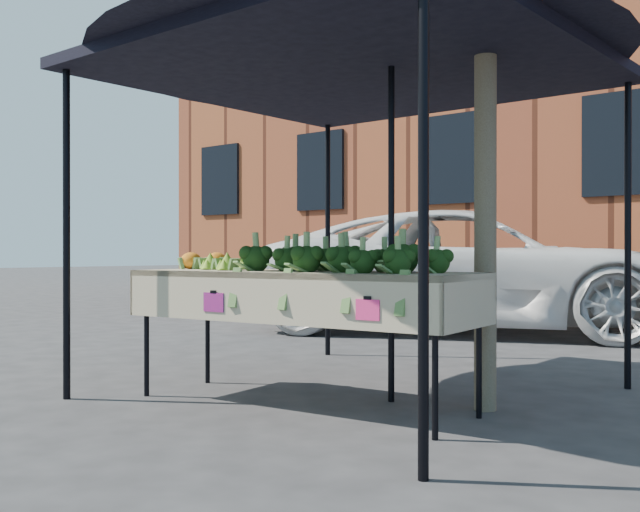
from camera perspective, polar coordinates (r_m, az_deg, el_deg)
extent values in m
plane|color=#2A2A2D|center=(4.99, -0.86, -11.57)|extent=(90.00, 90.00, 0.00)
cube|color=#BDAE8E|center=(4.95, -1.48, -6.38)|extent=(2.47, 1.05, 0.90)
cube|color=#F22D8C|center=(4.93, -8.20, -3.50)|extent=(0.17, 0.01, 0.12)
cube|color=#F52E7B|center=(4.15, 2.60, -4.20)|extent=(0.17, 0.01, 0.12)
ellipsoid|color=#15330F|center=(4.73, 1.68, 0.16)|extent=(1.44, 0.54, 0.23)
ellipsoid|color=#83B835|center=(5.37, -6.95, -0.11)|extent=(0.41, 0.45, 0.18)
ellipsoid|color=orange|center=(5.70, -8.92, -0.18)|extent=(0.21, 0.41, 0.16)
imported|color=white|center=(10.00, 11.76, 10.67)|extent=(2.46, 3.02, 5.67)
cube|color=brown|center=(18.05, 12.14, 11.36)|extent=(12.00, 8.00, 9.00)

